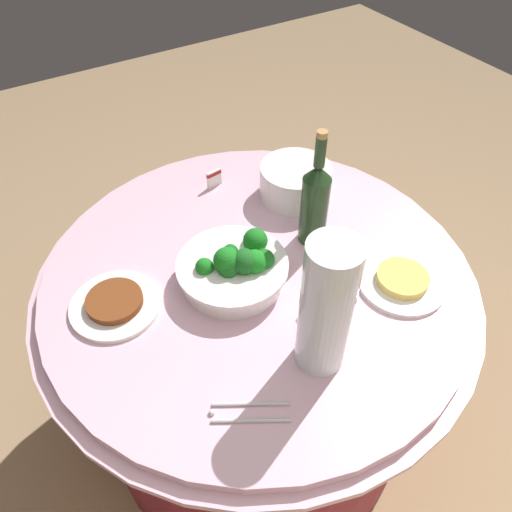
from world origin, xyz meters
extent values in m
plane|color=#9E7F5B|center=(0.00, 0.00, 0.00)|extent=(6.00, 6.00, 0.00)
cylinder|color=maroon|center=(0.00, 0.00, 0.34)|extent=(1.01, 1.01, 0.69)
cylinder|color=#E0B2C6|center=(0.00, 0.00, 0.70)|extent=(1.16, 1.16, 0.02)
cylinder|color=#E0B2C6|center=(0.00, 0.00, 0.72)|extent=(1.10, 1.10, 0.03)
cylinder|color=white|center=(0.07, 0.00, 0.77)|extent=(0.26, 0.26, 0.05)
cylinder|color=white|center=(0.07, 0.00, 0.80)|extent=(0.28, 0.28, 0.01)
sphere|color=#19741E|center=(-0.02, -0.03, 0.81)|extent=(0.06, 0.06, 0.06)
sphere|color=#19831E|center=(0.03, 0.04, 0.82)|extent=(0.06, 0.06, 0.06)
sphere|color=#195E1E|center=(0.05, 0.03, 0.82)|extent=(0.07, 0.07, 0.07)
sphere|color=#19691E|center=(0.00, 0.04, 0.81)|extent=(0.05, 0.05, 0.05)
sphere|color=#19631E|center=(0.06, -0.03, 0.81)|extent=(0.04, 0.04, 0.04)
sphere|color=#197A1E|center=(0.09, 0.01, 0.83)|extent=(0.07, 0.07, 0.07)
sphere|color=#19651E|center=(0.09, 0.02, 0.81)|extent=(0.05, 0.05, 0.05)
sphere|color=#197B1E|center=(0.14, -0.02, 0.81)|extent=(0.05, 0.05, 0.05)
cylinder|color=white|center=(-0.26, -0.20, 0.74)|extent=(0.21, 0.21, 0.01)
cylinder|color=white|center=(-0.26, -0.20, 0.76)|extent=(0.21, 0.21, 0.01)
cylinder|color=white|center=(-0.26, -0.20, 0.77)|extent=(0.21, 0.21, 0.01)
cylinder|color=white|center=(-0.26, -0.20, 0.78)|extent=(0.21, 0.21, 0.01)
cylinder|color=white|center=(-0.26, -0.20, 0.79)|extent=(0.21, 0.21, 0.01)
cylinder|color=white|center=(-0.26, -0.20, 0.80)|extent=(0.21, 0.21, 0.01)
cylinder|color=white|center=(-0.26, -0.20, 0.80)|extent=(0.21, 0.21, 0.01)
cylinder|color=white|center=(-0.26, -0.20, 0.81)|extent=(0.21, 0.21, 0.01)
cylinder|color=white|center=(-0.26, -0.20, 0.82)|extent=(0.21, 0.21, 0.01)
cylinder|color=white|center=(-0.26, -0.20, 0.83)|extent=(0.21, 0.21, 0.01)
cylinder|color=#1E391B|center=(-0.19, -0.02, 0.84)|extent=(0.07, 0.07, 0.20)
cone|color=#1E391B|center=(-0.19, -0.02, 0.96)|extent=(0.07, 0.07, 0.04)
cylinder|color=#1E391B|center=(-0.19, -0.02, 1.02)|extent=(0.03, 0.03, 0.08)
cylinder|color=#B2844C|center=(-0.19, -0.02, 1.07)|extent=(0.03, 0.03, 0.02)
cylinder|color=silver|center=(0.02, 0.30, 0.91)|extent=(0.11, 0.11, 0.34)
sphere|color=#E5B26B|center=(0.04, 0.30, 0.78)|extent=(0.06, 0.06, 0.06)
sphere|color=#E5B26B|center=(0.01, 0.32, 0.78)|extent=(0.06, 0.06, 0.06)
sphere|color=#E5B26B|center=(0.01, 0.28, 0.78)|extent=(0.06, 0.06, 0.06)
sphere|color=#72C64C|center=(0.04, 0.31, 0.83)|extent=(0.06, 0.06, 0.06)
sphere|color=#72C64C|center=(0.00, 0.31, 0.83)|extent=(0.06, 0.06, 0.06)
sphere|color=#72C64C|center=(0.02, 0.28, 0.83)|extent=(0.06, 0.06, 0.06)
sphere|color=red|center=(0.03, 0.32, 0.89)|extent=(0.06, 0.06, 0.06)
sphere|color=red|center=(0.00, 0.29, 0.89)|extent=(0.06, 0.06, 0.06)
sphere|color=red|center=(0.03, 0.28, 0.89)|extent=(0.06, 0.06, 0.06)
sphere|color=#E5B26B|center=(0.01, 0.32, 0.94)|extent=(0.06, 0.06, 0.06)
sphere|color=#E5B26B|center=(0.00, 0.28, 0.94)|extent=(0.06, 0.06, 0.06)
sphere|color=#E5B26B|center=(0.04, 0.29, 0.94)|extent=(0.06, 0.06, 0.06)
cylinder|color=silver|center=(0.21, 0.32, 0.74)|extent=(0.14, 0.09, 0.01)
cylinder|color=silver|center=(0.23, 0.35, 0.74)|extent=(0.14, 0.09, 0.01)
sphere|color=silver|center=(0.29, 0.29, 0.74)|extent=(0.01, 0.01, 0.01)
cylinder|color=white|center=(0.35, -0.07, 0.75)|extent=(0.22, 0.22, 0.01)
cylinder|color=brown|center=(0.35, -0.07, 0.76)|extent=(0.14, 0.14, 0.02)
cylinder|color=white|center=(-0.29, 0.23, 0.75)|extent=(0.22, 0.22, 0.01)
cylinder|color=#EACC60|center=(-0.29, 0.23, 0.76)|extent=(0.13, 0.13, 0.02)
cube|color=white|center=(-0.08, -0.37, 0.77)|extent=(0.05, 0.01, 0.05)
cube|color=maroon|center=(-0.08, -0.37, 0.79)|extent=(0.05, 0.02, 0.01)
cube|color=white|center=(-0.06, 0.17, 0.77)|extent=(0.05, 0.02, 0.05)
cube|color=maroon|center=(-0.06, 0.17, 0.79)|extent=(0.05, 0.02, 0.01)
camera|label=1|loc=(0.46, 0.75, 1.69)|focal=35.04mm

